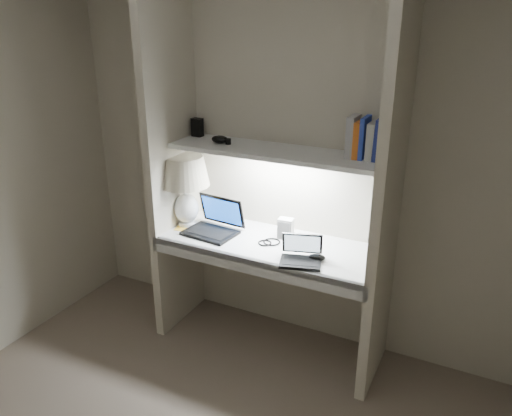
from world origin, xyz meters
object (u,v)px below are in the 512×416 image
Objects in this scene: table_lamp at (185,179)px; laptop_main at (215,224)px; laptop_netbook at (301,255)px; speaker at (286,228)px; book_row at (368,139)px.

laptop_main is (0.23, -0.02, -0.28)m from table_lamp.
laptop_netbook is 2.15× the size of speaker.
table_lamp is 0.98m from laptop_netbook.
book_row reaches higher than laptop_netbook.
table_lamp is at bearing 153.19° from laptop_netbook.
laptop_main is 0.70m from laptop_netbook.
table_lamp is at bearing -172.67° from book_row.
book_row is (1.19, 0.15, 0.37)m from table_lamp.
laptop_main is at bearing -170.60° from speaker.
table_lamp is 3.63× the size of speaker.
book_row is at bearing 32.49° from laptop_netbook.
laptop_main is 1.17m from book_row.
speaker is (0.47, 0.12, 0.02)m from laptop_main.
table_lamp is 1.25m from book_row.
speaker is 0.80m from book_row.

